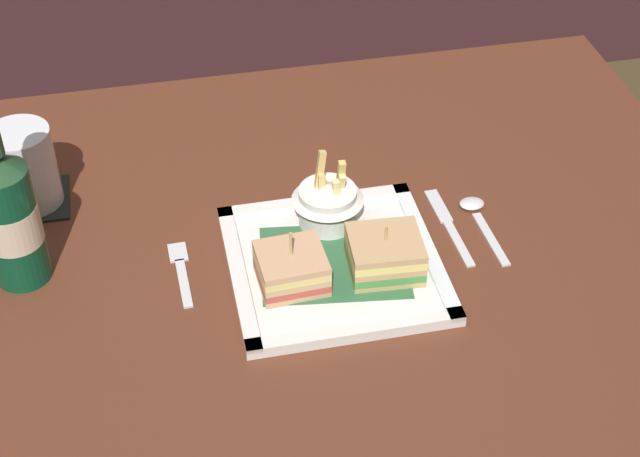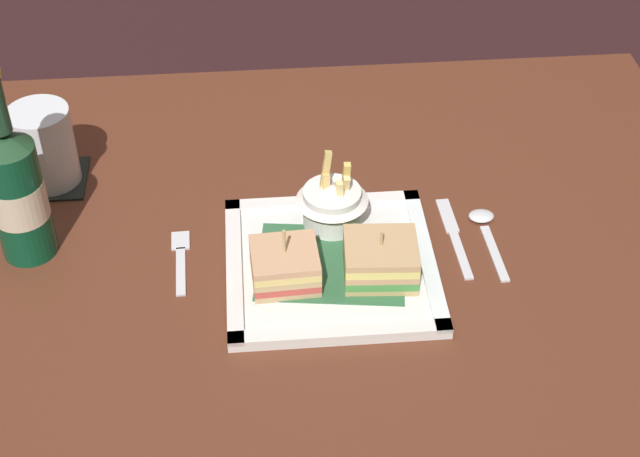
{
  "view_description": "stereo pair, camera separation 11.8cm",
  "coord_description": "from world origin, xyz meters",
  "px_view_note": "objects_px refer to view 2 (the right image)",
  "views": [
    {
      "loc": [
        -0.19,
        -0.96,
        1.61
      ],
      "look_at": [
        0.01,
        -0.04,
        0.79
      ],
      "focal_mm": 54.47,
      "sensor_mm": 36.0,
      "label": 1
    },
    {
      "loc": [
        -0.07,
        -0.98,
        1.61
      ],
      "look_at": [
        0.01,
        -0.04,
        0.79
      ],
      "focal_mm": 54.47,
      "sensor_mm": 36.0,
      "label": 2
    }
  ],
  "objects_px": {
    "fries_cup": "(332,201)",
    "fork": "(181,257)",
    "sandwich_half_left": "(285,266)",
    "spoon": "(485,226)",
    "sandwich_half_right": "(380,260)",
    "beer_bottle": "(15,192)",
    "water_glass": "(45,149)",
    "knife": "(454,234)",
    "dining_table": "(310,317)",
    "square_plate": "(331,265)"
  },
  "relations": [
    {
      "from": "sandwich_half_left",
      "to": "knife",
      "type": "xyz_separation_m",
      "value": [
        0.23,
        0.08,
        -0.03
      ]
    },
    {
      "from": "spoon",
      "to": "sandwich_half_left",
      "type": "bearing_deg",
      "value": -162.41
    },
    {
      "from": "sandwich_half_right",
      "to": "spoon",
      "type": "xyz_separation_m",
      "value": [
        0.16,
        0.09,
        -0.03
      ]
    },
    {
      "from": "fork",
      "to": "sandwich_half_left",
      "type": "bearing_deg",
      "value": -25.33
    },
    {
      "from": "square_plate",
      "to": "spoon",
      "type": "xyz_separation_m",
      "value": [
        0.22,
        0.06,
        -0.0
      ]
    },
    {
      "from": "sandwich_half_left",
      "to": "dining_table",
      "type": "bearing_deg",
      "value": 68.32
    },
    {
      "from": "fries_cup",
      "to": "beer_bottle",
      "type": "xyz_separation_m",
      "value": [
        -0.4,
        -0.01,
        0.05
      ]
    },
    {
      "from": "spoon",
      "to": "dining_table",
      "type": "bearing_deg",
      "value": 177.95
    },
    {
      "from": "dining_table",
      "to": "sandwich_half_left",
      "type": "xyz_separation_m",
      "value": [
        -0.04,
        -0.1,
        0.19
      ]
    },
    {
      "from": "sandwich_half_right",
      "to": "fries_cup",
      "type": "relative_size",
      "value": 0.88
    },
    {
      "from": "fork",
      "to": "knife",
      "type": "relative_size",
      "value": 0.77
    },
    {
      "from": "sandwich_half_left",
      "to": "sandwich_half_right",
      "type": "bearing_deg",
      "value": 0.0
    },
    {
      "from": "fries_cup",
      "to": "water_glass",
      "type": "bearing_deg",
      "value": 160.33
    },
    {
      "from": "knife",
      "to": "fries_cup",
      "type": "bearing_deg",
      "value": 170.96
    },
    {
      "from": "beer_bottle",
      "to": "knife",
      "type": "bearing_deg",
      "value": -1.28
    },
    {
      "from": "fries_cup",
      "to": "beer_bottle",
      "type": "bearing_deg",
      "value": -178.1
    },
    {
      "from": "beer_bottle",
      "to": "fries_cup",
      "type": "bearing_deg",
      "value": 1.9
    },
    {
      "from": "knife",
      "to": "dining_table",
      "type": "bearing_deg",
      "value": 175.11
    },
    {
      "from": "square_plate",
      "to": "water_glass",
      "type": "height_order",
      "value": "water_glass"
    },
    {
      "from": "beer_bottle",
      "to": "water_glass",
      "type": "relative_size",
      "value": 2.38
    },
    {
      "from": "sandwich_half_left",
      "to": "fries_cup",
      "type": "distance_m",
      "value": 0.13
    },
    {
      "from": "beer_bottle",
      "to": "fork",
      "type": "xyz_separation_m",
      "value": [
        0.2,
        -0.03,
        -0.1
      ]
    },
    {
      "from": "sandwich_half_right",
      "to": "spoon",
      "type": "bearing_deg",
      "value": 29.33
    },
    {
      "from": "square_plate",
      "to": "fork",
      "type": "xyz_separation_m",
      "value": [
        -0.19,
        0.04,
        -0.0
      ]
    },
    {
      "from": "water_glass",
      "to": "spoon",
      "type": "bearing_deg",
      "value": -14.78
    },
    {
      "from": "sandwich_half_right",
      "to": "water_glass",
      "type": "relative_size",
      "value": 0.83
    },
    {
      "from": "fries_cup",
      "to": "beer_bottle",
      "type": "relative_size",
      "value": 0.4
    },
    {
      "from": "sandwich_half_left",
      "to": "fries_cup",
      "type": "height_order",
      "value": "fries_cup"
    },
    {
      "from": "beer_bottle",
      "to": "spoon",
      "type": "distance_m",
      "value": 0.61
    },
    {
      "from": "square_plate",
      "to": "beer_bottle",
      "type": "relative_size",
      "value": 0.98
    },
    {
      "from": "sandwich_half_left",
      "to": "fries_cup",
      "type": "xyz_separation_m",
      "value": [
        0.07,
        0.1,
        0.02
      ]
    },
    {
      "from": "fork",
      "to": "spoon",
      "type": "relative_size",
      "value": 0.89
    },
    {
      "from": "beer_bottle",
      "to": "spoon",
      "type": "xyz_separation_m",
      "value": [
        0.61,
        -0.0,
        -0.1
      ]
    },
    {
      "from": "fries_cup",
      "to": "fork",
      "type": "xyz_separation_m",
      "value": [
        -0.2,
        -0.04,
        -0.05
      ]
    },
    {
      "from": "sandwich_half_right",
      "to": "knife",
      "type": "height_order",
      "value": "sandwich_half_right"
    },
    {
      "from": "dining_table",
      "to": "beer_bottle",
      "type": "bearing_deg",
      "value": -179.38
    },
    {
      "from": "beer_bottle",
      "to": "water_glass",
      "type": "height_order",
      "value": "beer_bottle"
    },
    {
      "from": "square_plate",
      "to": "spoon",
      "type": "relative_size",
      "value": 1.92
    },
    {
      "from": "beer_bottle",
      "to": "water_glass",
      "type": "distance_m",
      "value": 0.16
    },
    {
      "from": "fries_cup",
      "to": "fork",
      "type": "distance_m",
      "value": 0.21
    },
    {
      "from": "sandwich_half_left",
      "to": "water_glass",
      "type": "height_order",
      "value": "water_glass"
    },
    {
      "from": "sandwich_half_left",
      "to": "spoon",
      "type": "distance_m",
      "value": 0.29
    },
    {
      "from": "dining_table",
      "to": "beer_bottle",
      "type": "relative_size",
      "value": 4.26
    },
    {
      "from": "square_plate",
      "to": "water_glass",
      "type": "xyz_separation_m",
      "value": [
        -0.38,
        0.22,
        0.05
      ]
    },
    {
      "from": "beer_bottle",
      "to": "sandwich_half_right",
      "type": "bearing_deg",
      "value": -11.5
    },
    {
      "from": "square_plate",
      "to": "beer_bottle",
      "type": "bearing_deg",
      "value": 170.37
    },
    {
      "from": "beer_bottle",
      "to": "sandwich_half_left",
      "type": "bearing_deg",
      "value": -15.49
    },
    {
      "from": "square_plate",
      "to": "beer_bottle",
      "type": "xyz_separation_m",
      "value": [
        -0.39,
        0.07,
        0.1
      ]
    },
    {
      "from": "beer_bottle",
      "to": "square_plate",
      "type": "bearing_deg",
      "value": -9.63
    },
    {
      "from": "square_plate",
      "to": "sandwich_half_left",
      "type": "bearing_deg",
      "value": -157.06
    }
  ]
}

